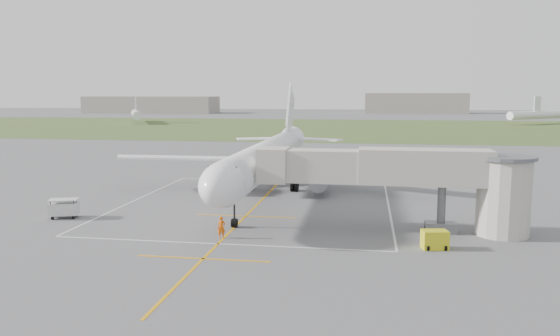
% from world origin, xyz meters
% --- Properties ---
extents(ground, '(700.00, 700.00, 0.00)m').
position_xyz_m(ground, '(0.00, 0.00, 0.00)').
color(ground, '#555558').
rests_on(ground, ground).
extents(grass_strip, '(700.00, 120.00, 0.02)m').
position_xyz_m(grass_strip, '(0.00, 130.00, 0.01)').
color(grass_strip, '#3F5726').
rests_on(grass_strip, ground).
extents(apron_markings, '(28.20, 60.00, 0.01)m').
position_xyz_m(apron_markings, '(0.00, -5.82, 0.01)').
color(apron_markings, orange).
rests_on(apron_markings, ground).
extents(airliner, '(38.93, 46.75, 13.52)m').
position_xyz_m(airliner, '(-0.00, 0.75, 4.39)').
color(airliner, white).
rests_on(airliner, ground).
extents(jet_bridge, '(23.40, 5.00, 7.20)m').
position_xyz_m(jet_bridge, '(15.72, -13.50, 4.74)').
color(jet_bridge, '#ADA69C').
rests_on(jet_bridge, ground).
extents(gpu_unit, '(2.13, 1.66, 1.45)m').
position_xyz_m(gpu_unit, '(16.90, -18.69, 0.71)').
color(gpu_unit, gold).
rests_on(gpu_unit, ground).
extents(baggage_cart, '(3.00, 2.33, 1.83)m').
position_xyz_m(baggage_cart, '(-17.11, -13.44, 0.94)').
color(baggage_cart, silver).
rests_on(baggage_cart, ground).
extents(ramp_worker_nose, '(0.73, 0.54, 1.82)m').
position_xyz_m(ramp_worker_nose, '(-0.17, -18.26, 0.91)').
color(ramp_worker_nose, '#DC5606').
rests_on(ramp_worker_nose, ground).
extents(ramp_worker_wing, '(1.09, 1.03, 1.77)m').
position_xyz_m(ramp_worker_wing, '(-3.42, 3.82, 0.88)').
color(ramp_worker_wing, '#FF4108').
rests_on(ramp_worker_wing, ground).
extents(distant_hangars, '(345.00, 49.00, 12.00)m').
position_xyz_m(distant_hangars, '(-16.15, 265.19, 5.17)').
color(distant_hangars, gray).
rests_on(distant_hangars, ground).
extents(distant_aircraft, '(180.11, 42.42, 8.85)m').
position_xyz_m(distant_aircraft, '(-2.34, 157.72, 3.59)').
color(distant_aircraft, white).
rests_on(distant_aircraft, ground).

